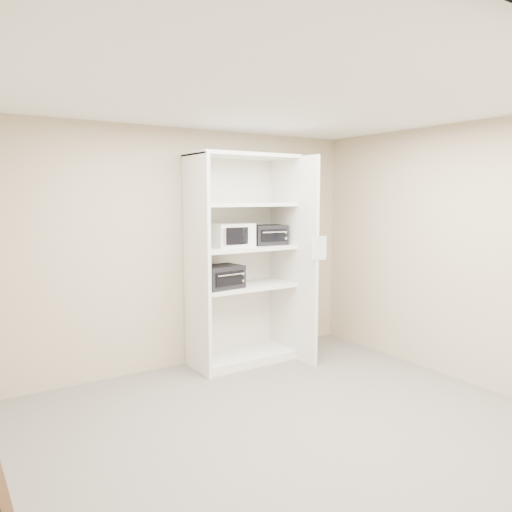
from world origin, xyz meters
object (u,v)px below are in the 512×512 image
microwave (232,235)px  toaster_oven_lower (220,277)px  shelving_unit (246,266)px  toaster_oven_upper (268,235)px

microwave → toaster_oven_lower: bearing=-153.5°
shelving_unit → toaster_oven_upper: size_ratio=5.96×
shelving_unit → toaster_oven_lower: 0.38m
toaster_oven_upper → toaster_oven_lower: bearing=-169.2°
toaster_oven_lower → microwave: bearing=17.6°
microwave → toaster_oven_lower: microwave is taller
toaster_oven_upper → toaster_oven_lower: size_ratio=0.89×
microwave → toaster_oven_upper: bearing=-3.0°
shelving_unit → toaster_oven_upper: 0.47m
shelving_unit → microwave: shelving_unit is taller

